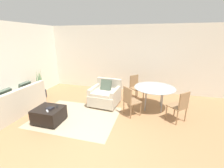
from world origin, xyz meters
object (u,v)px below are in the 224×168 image
tv_remote_primary (57,107)px  dining_chair_near_right (180,105)px  armchair (105,95)px  ottoman (49,114)px  tv_remote_secondary (47,111)px  couch (16,104)px  dining_table (154,89)px  potted_plant (41,91)px  book_stack (50,108)px  dining_chair_far_left (135,85)px  dining_chair_near_left (130,99)px

tv_remote_primary → dining_chair_near_right: 3.37m
armchair → ottoman: 1.91m
tv_remote_secondary → tv_remote_primary: bearing=70.6°
tv_remote_primary → armchair: bearing=55.3°
couch → dining_table: couch is taller
potted_plant → dining_table: bearing=2.5°
dining_table → tv_remote_secondary: bearing=-146.3°
dining_chair_near_right → couch: bearing=-170.8°
couch → tv_remote_primary: (1.52, -0.05, 0.13)m
book_stack → dining_chair_far_left: (2.03, 2.33, 0.08)m
couch → dining_table: 4.38m
tv_remote_primary → tv_remote_secondary: bearing=-109.4°
book_stack → dining_chair_far_left: 3.09m
armchair → dining_table: (1.63, 0.12, 0.32)m
tv_remote_primary → ottoman: bearing=-143.7°
dining_table → dining_chair_near_left: 0.98m
book_stack → dining_chair_near_right: size_ratio=0.20×
tv_remote_secondary → dining_chair_near_right: (3.37, 1.11, 0.09)m
potted_plant → dining_chair_far_left: size_ratio=1.26×
tv_remote_primary → dining_chair_far_left: bearing=49.0°
tv_remote_secondary → dining_chair_near_right: size_ratio=0.16×
armchair → tv_remote_primary: size_ratio=6.61×
tv_remote_primary → dining_table: 3.00m
dining_chair_far_left → dining_table: bearing=-45.0°
armchair → dining_chair_far_left: dining_chair_far_left is taller
armchair → dining_chair_far_left: size_ratio=1.13×
potted_plant → dining_chair_far_left: (3.56, 0.87, 0.25)m
armchair → tv_remote_primary: bearing=-124.7°
ottoman → potted_plant: size_ratio=0.65×
dining_chair_far_left → tv_remote_secondary: bearing=-129.0°
book_stack → tv_remote_primary: size_ratio=1.14×
armchair → ottoman: (-1.15, -1.52, -0.11)m
ottoman → dining_table: bearing=30.6°
potted_plant → dining_chair_far_left: 3.67m
tv_remote_primary → potted_plant: (-1.65, 1.32, -0.16)m
potted_plant → dining_chair_near_right: 4.95m
tv_remote_primary → dining_chair_near_right: dining_chair_near_right is taller
armchair → tv_remote_secondary: armchair is taller
tv_remote_secondary → couch: bearing=166.9°
armchair → ottoman: size_ratio=1.38×
tv_remote_primary → dining_chair_near_left: (1.90, 0.82, 0.09)m
couch → armchair: (2.48, 1.34, 0.05)m
couch → armchair: couch is taller
book_stack → tv_remote_secondary: 0.14m
armchair → dining_chair_near_right: bearing=-13.7°
dining_chair_near_left → ottoman: bearing=-155.4°
tv_remote_secondary → dining_chair_far_left: bearing=51.0°
tv_remote_primary → dining_table: (2.59, 1.51, 0.24)m
couch → dining_chair_near_right: bearing=9.2°
dining_chair_near_left → dining_table: bearing=45.0°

